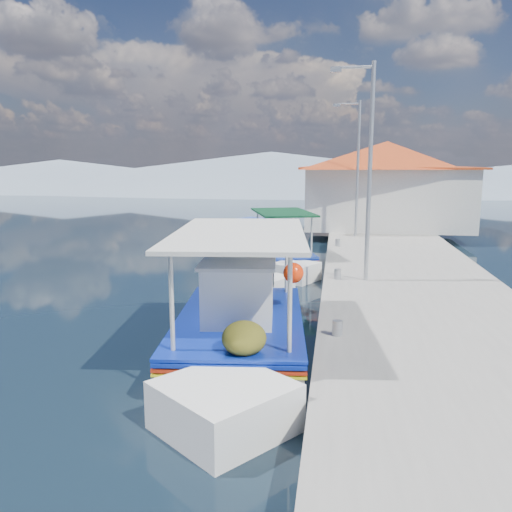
# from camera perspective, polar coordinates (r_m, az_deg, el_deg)

# --- Properties ---
(ground) EXTENTS (160.00, 160.00, 0.00)m
(ground) POSITION_cam_1_polar(r_m,az_deg,el_deg) (13.86, -7.10, -5.84)
(ground) COLOR black
(ground) RESTS_ON ground
(quay) EXTENTS (5.00, 44.00, 0.50)m
(quay) POSITION_cam_1_polar(r_m,az_deg,el_deg) (19.25, 15.22, -0.79)
(quay) COLOR gray
(quay) RESTS_ON ground
(bollards) EXTENTS (0.20, 17.20, 0.30)m
(bollards) POSITION_cam_1_polar(r_m,az_deg,el_deg) (18.31, 8.99, 0.16)
(bollards) COLOR #A5A8AD
(bollards) RESTS_ON quay
(main_caique) EXTENTS (3.04, 8.42, 2.79)m
(main_caique) POSITION_cam_1_polar(r_m,az_deg,el_deg) (10.56, -1.63, -7.91)
(main_caique) COLOR white
(main_caique) RESTS_ON ground
(caique_green_canopy) EXTENTS (3.03, 5.87, 2.30)m
(caique_green_canopy) POSITION_cam_1_polar(r_m,az_deg,el_deg) (19.11, 3.04, -0.23)
(caique_green_canopy) COLOR white
(caique_green_canopy) RESTS_ON ground
(caique_blue_hull) EXTENTS (2.73, 6.51, 1.18)m
(caique_blue_hull) POSITION_cam_1_polar(r_m,az_deg,el_deg) (25.09, -0.25, 2.25)
(caique_blue_hull) COLOR #1C3FAD
(caique_blue_hull) RESTS_ON ground
(harbor_building) EXTENTS (10.49, 10.49, 4.40)m
(harbor_building) POSITION_cam_1_polar(r_m,az_deg,el_deg) (27.92, 14.10, 7.83)
(harbor_building) COLOR white
(harbor_building) RESTS_ON quay
(lamp_post_near) EXTENTS (1.21, 0.14, 6.00)m
(lamp_post_near) POSITION_cam_1_polar(r_m,az_deg,el_deg) (14.81, 12.12, 10.15)
(lamp_post_near) COLOR #A5A8AD
(lamp_post_near) RESTS_ON quay
(lamp_post_far) EXTENTS (1.21, 0.14, 6.00)m
(lamp_post_far) POSITION_cam_1_polar(r_m,az_deg,el_deg) (23.80, 10.96, 10.16)
(lamp_post_far) COLOR #A5A8AD
(lamp_post_far) RESTS_ON quay
(mountain_ridge) EXTENTS (171.40, 96.00, 5.50)m
(mountain_ridge) POSITION_cam_1_polar(r_m,az_deg,el_deg) (68.87, 11.37, 8.62)
(mountain_ridge) COLOR gray
(mountain_ridge) RESTS_ON ground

